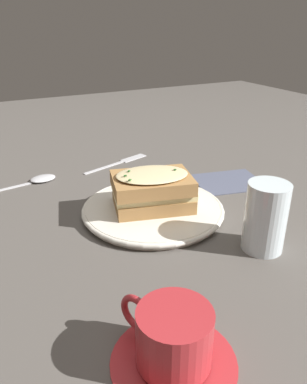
{
  "coord_description": "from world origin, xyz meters",
  "views": [
    {
      "loc": [
        0.26,
        0.54,
        0.33
      ],
      "look_at": [
        -0.02,
        0.0,
        0.04
      ],
      "focal_mm": 35.0,
      "sensor_mm": 36.0,
      "label": 1
    }
  ],
  "objects_px": {
    "teacup_with_saucer": "(173,341)",
    "napkin": "(228,181)",
    "sandwich": "(153,190)",
    "water_glass": "(266,217)",
    "dinner_plate": "(154,210)",
    "spoon": "(39,180)",
    "fork": "(123,161)"
  },
  "relations": [
    {
      "from": "sandwich",
      "to": "napkin",
      "type": "relative_size",
      "value": 1.14
    },
    {
      "from": "water_glass",
      "to": "teacup_with_saucer",
      "type": "bearing_deg",
      "value": 28.03
    },
    {
      "from": "teacup_with_saucer",
      "to": "water_glass",
      "type": "height_order",
      "value": "water_glass"
    },
    {
      "from": "sandwich",
      "to": "spoon",
      "type": "xyz_separation_m",
      "value": [
        0.15,
        -0.25,
        -0.04
      ]
    },
    {
      "from": "sandwich",
      "to": "napkin",
      "type": "bearing_deg",
      "value": -165.12
    },
    {
      "from": "fork",
      "to": "teacup_with_saucer",
      "type": "bearing_deg",
      "value": -35.89
    },
    {
      "from": "sandwich",
      "to": "teacup_with_saucer",
      "type": "distance_m",
      "value": 0.33
    },
    {
      "from": "spoon",
      "to": "napkin",
      "type": "bearing_deg",
      "value": 53.85
    },
    {
      "from": "dinner_plate",
      "to": "napkin",
      "type": "height_order",
      "value": "dinner_plate"
    },
    {
      "from": "water_glass",
      "to": "napkin",
      "type": "distance_m",
      "value": 0.26
    },
    {
      "from": "teacup_with_saucer",
      "to": "water_glass",
      "type": "bearing_deg",
      "value": -84.71
    },
    {
      "from": "sandwich",
      "to": "napkin",
      "type": "xyz_separation_m",
      "value": [
        -0.22,
        -0.06,
        -0.05
      ]
    },
    {
      "from": "water_glass",
      "to": "napkin",
      "type": "bearing_deg",
      "value": -116.09
    },
    {
      "from": "spoon",
      "to": "napkin",
      "type": "height_order",
      "value": "spoon"
    },
    {
      "from": "napkin",
      "to": "water_glass",
      "type": "bearing_deg",
      "value": 63.91
    },
    {
      "from": "teacup_with_saucer",
      "to": "napkin",
      "type": "xyz_separation_m",
      "value": [
        -0.35,
        -0.36,
        -0.03
      ]
    },
    {
      "from": "sandwich",
      "to": "napkin",
      "type": "distance_m",
      "value": 0.23
    },
    {
      "from": "water_glass",
      "to": "fork",
      "type": "distance_m",
      "value": 0.46
    },
    {
      "from": "teacup_with_saucer",
      "to": "fork",
      "type": "distance_m",
      "value": 0.61
    },
    {
      "from": "spoon",
      "to": "water_glass",
      "type": "bearing_deg",
      "value": 22.52
    },
    {
      "from": "water_glass",
      "to": "dinner_plate",
      "type": "bearing_deg",
      "value": -60.49
    },
    {
      "from": "sandwich",
      "to": "water_glass",
      "type": "relative_size",
      "value": 1.48
    },
    {
      "from": "napkin",
      "to": "teacup_with_saucer",
      "type": "bearing_deg",
      "value": 45.85
    },
    {
      "from": "teacup_with_saucer",
      "to": "napkin",
      "type": "height_order",
      "value": "teacup_with_saucer"
    },
    {
      "from": "dinner_plate",
      "to": "fork",
      "type": "height_order",
      "value": "dinner_plate"
    },
    {
      "from": "fork",
      "to": "water_glass",
      "type": "bearing_deg",
      "value": -12.48
    },
    {
      "from": "water_glass",
      "to": "napkin",
      "type": "height_order",
      "value": "water_glass"
    },
    {
      "from": "dinner_plate",
      "to": "water_glass",
      "type": "relative_size",
      "value": 2.37
    },
    {
      "from": "fork",
      "to": "napkin",
      "type": "bearing_deg",
      "value": 17.17
    },
    {
      "from": "spoon",
      "to": "teacup_with_saucer",
      "type": "bearing_deg",
      "value": -5.91
    },
    {
      "from": "dinner_plate",
      "to": "teacup_with_saucer",
      "type": "height_order",
      "value": "teacup_with_saucer"
    },
    {
      "from": "spoon",
      "to": "dinner_plate",
      "type": "bearing_deg",
      "value": 23.55
    }
  ]
}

